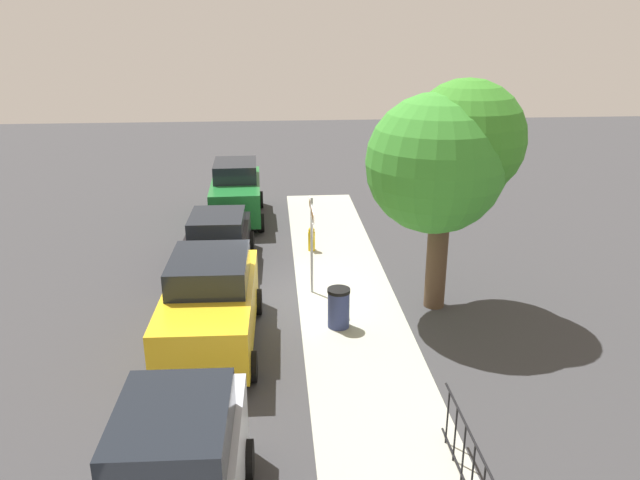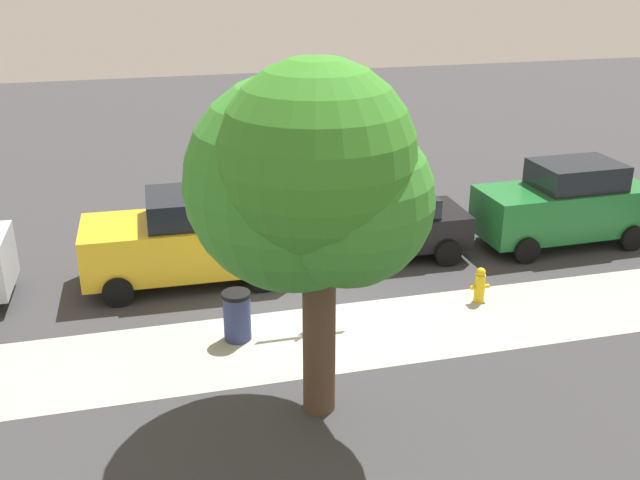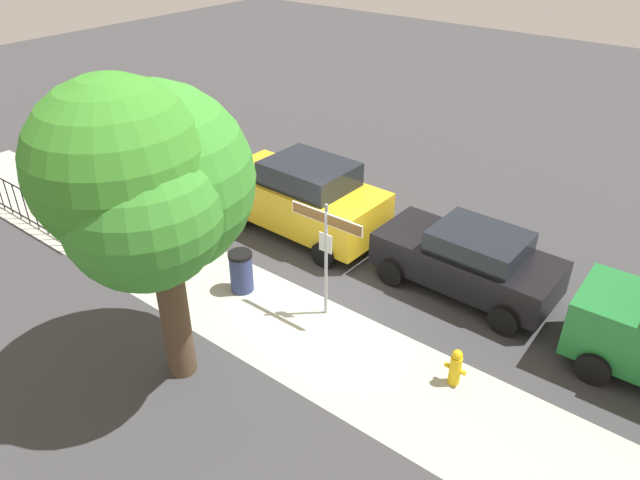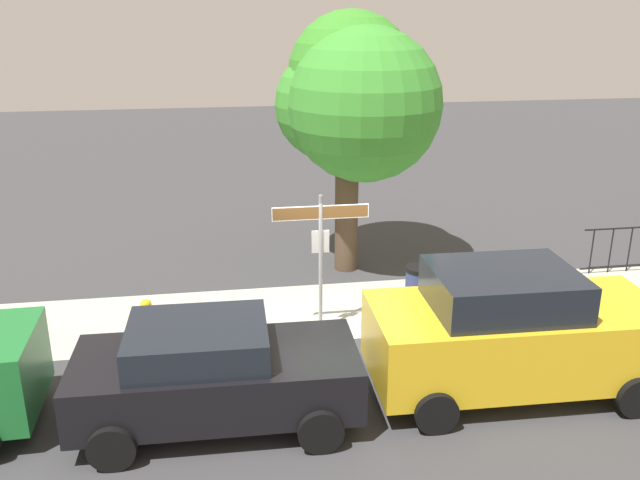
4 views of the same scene
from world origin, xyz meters
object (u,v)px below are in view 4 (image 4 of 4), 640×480
Objects in this scene: car_black at (214,373)px; fire_hydrant at (147,319)px; shade_tree at (353,97)px; trash_bin at (418,290)px; street_sign at (321,236)px; car_yellow at (513,331)px.

car_black is 5.25× the size of fire_hydrant.
trash_bin is at bearing -73.00° from shade_tree.
street_sign is at bearing -3.60° from fire_hydrant.
street_sign is 2.51m from trash_bin.
shade_tree reaches higher than street_sign.
shade_tree is (1.21, 3.17, 2.02)m from street_sign.
shade_tree is at bearing 105.51° from car_yellow.
car_black is at bearing -126.65° from street_sign.
car_yellow is 4.63× the size of trash_bin.
car_yellow is (2.63, -2.44, -0.88)m from street_sign.
street_sign is 0.65× the size of car_black.
street_sign is 0.58× the size of car_yellow.
trash_bin is at bearing 13.83° from street_sign.
car_black is at bearing -118.63° from shade_tree.
shade_tree is 7.35× the size of fire_hydrant.
street_sign reaches higher than car_black.
shade_tree reaches higher than trash_bin.
shade_tree is at bearing 34.24° from fire_hydrant.
car_black is 0.90× the size of car_yellow.
fire_hydrant is at bearing -145.76° from shade_tree.
trash_bin is at bearing 102.95° from car_yellow.
car_yellow is (4.60, 0.20, 0.20)m from car_black.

